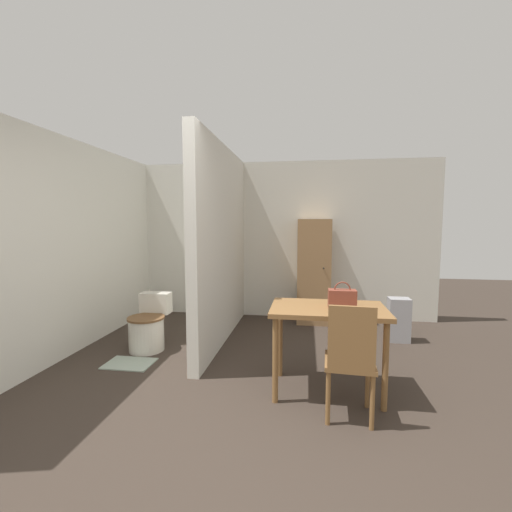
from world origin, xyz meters
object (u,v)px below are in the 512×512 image
(toilet, at_px, (148,327))
(handbag, at_px, (342,298))
(space_heater, at_px, (399,320))
(dining_table, at_px, (328,319))
(wooden_cabinet, at_px, (314,271))
(wooden_chair, at_px, (350,358))

(toilet, height_order, handbag, handbag)
(handbag, height_order, space_heater, handbag)
(toilet, height_order, space_heater, toilet)
(toilet, bearing_deg, dining_table, -20.07)
(handbag, xyz_separation_m, wooden_cabinet, (-0.20, 2.22, -0.07))
(wooden_cabinet, bearing_deg, handbag, -84.74)
(wooden_chair, bearing_deg, handbag, 96.89)
(dining_table, xyz_separation_m, wooden_chair, (0.14, -0.45, -0.18))
(wooden_cabinet, distance_m, space_heater, 1.39)
(space_heater, bearing_deg, handbag, -120.16)
(toilet, distance_m, handbag, 2.41)
(wooden_cabinet, bearing_deg, toilet, -144.05)
(dining_table, xyz_separation_m, space_heater, (0.99, 1.50, -0.39))
(dining_table, height_order, toilet, dining_table)
(wooden_chair, height_order, wooden_cabinet, wooden_cabinet)
(toilet, xyz_separation_m, handbag, (2.21, -0.77, 0.60))
(handbag, relative_size, space_heater, 0.43)
(wooden_cabinet, bearing_deg, wooden_chair, -85.07)
(handbag, bearing_deg, wooden_chair, -86.72)
(handbag, xyz_separation_m, space_heater, (0.87, 1.51, -0.58))
(toilet, bearing_deg, handbag, -19.18)
(wooden_chair, relative_size, wooden_cabinet, 0.59)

